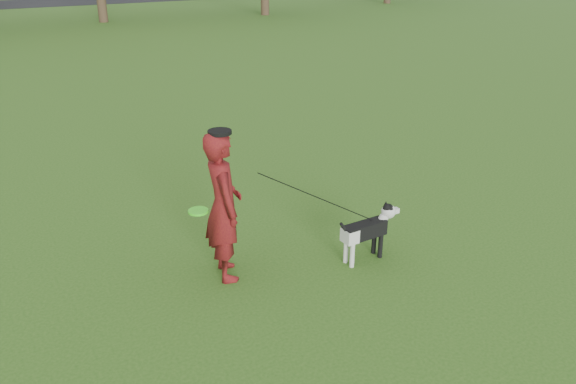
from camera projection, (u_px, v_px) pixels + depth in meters
ground at (327, 259)px, 7.23m from camera, size 120.00×120.00×0.00m
man at (223, 206)px, 6.54m from camera, size 0.58×0.75×1.83m
dog at (369, 228)px, 7.07m from camera, size 0.95×0.19×0.72m
man_held_items at (319, 198)px, 6.83m from camera, size 2.30×0.73×1.36m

